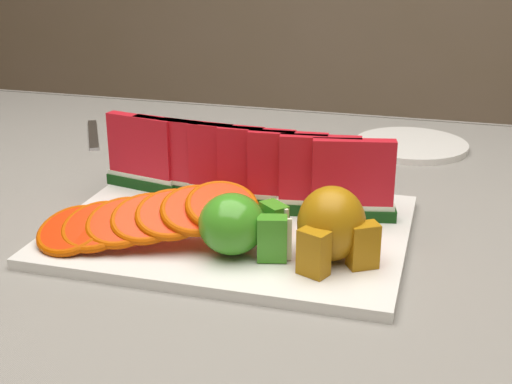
# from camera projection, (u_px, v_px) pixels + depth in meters

# --- Properties ---
(table) EXTENTS (1.40, 0.90, 0.75)m
(table) POSITION_uv_depth(u_px,v_px,m) (208.00, 281.00, 0.94)
(table) COLOR #473119
(table) RESTS_ON ground
(tablecloth) EXTENTS (1.53, 1.03, 0.20)m
(tablecloth) POSITION_uv_depth(u_px,v_px,m) (207.00, 238.00, 0.92)
(tablecloth) COLOR gray
(tablecloth) RESTS_ON table
(platter) EXTENTS (0.40, 0.30, 0.01)m
(platter) POSITION_uv_depth(u_px,v_px,m) (232.00, 230.00, 0.83)
(platter) COLOR silver
(platter) RESTS_ON tablecloth
(apple_cluster) EXTENTS (0.11, 0.09, 0.07)m
(apple_cluster) POSITION_uv_depth(u_px,v_px,m) (239.00, 225.00, 0.75)
(apple_cluster) COLOR #327D1A
(apple_cluster) RESTS_ON platter
(pear_cluster) EXTENTS (0.09, 0.09, 0.08)m
(pear_cluster) POSITION_uv_depth(u_px,v_px,m) (332.00, 226.00, 0.73)
(pear_cluster) COLOR #A49320
(pear_cluster) RESTS_ON platter
(side_plate) EXTENTS (0.20, 0.20, 0.01)m
(side_plate) POSITION_uv_depth(u_px,v_px,m) (411.00, 145.00, 1.14)
(side_plate) COLOR silver
(side_plate) RESTS_ON tablecloth
(fork) EXTENTS (0.10, 0.19, 0.00)m
(fork) POSITION_uv_depth(u_px,v_px,m) (96.00, 133.00, 1.22)
(fork) COLOR silver
(fork) RESTS_ON tablecloth
(watermelon_row) EXTENTS (0.39, 0.07, 0.10)m
(watermelon_row) POSITION_uv_depth(u_px,v_px,m) (241.00, 168.00, 0.88)
(watermelon_row) COLOR #0A4117
(watermelon_row) RESTS_ON platter
(orange_fan_front) EXTENTS (0.26, 0.15, 0.06)m
(orange_fan_front) POSITION_uv_depth(u_px,v_px,m) (147.00, 218.00, 0.77)
(orange_fan_front) COLOR #F53B14
(orange_fan_front) RESTS_ON platter
(orange_fan_back) EXTENTS (0.24, 0.10, 0.04)m
(orange_fan_back) POSITION_uv_depth(u_px,v_px,m) (241.00, 173.00, 0.94)
(orange_fan_back) COLOR #F53B14
(orange_fan_back) RESTS_ON platter
(tangerine_segments) EXTENTS (0.18, 0.08, 0.02)m
(tangerine_segments) POSITION_uv_depth(u_px,v_px,m) (224.00, 209.00, 0.84)
(tangerine_segments) COLOR orange
(tangerine_segments) RESTS_ON platter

